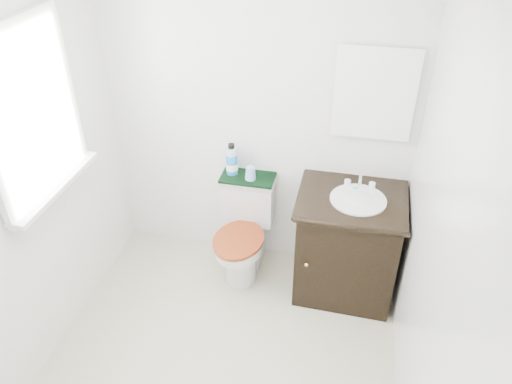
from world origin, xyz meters
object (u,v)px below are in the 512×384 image
at_px(vanity, 348,242).
at_px(cup, 250,173).
at_px(mouthwash_bottle, 232,160).
at_px(trash_bin, 241,263).
at_px(toilet, 245,233).

xyz_separation_m(vanity, cup, (-0.75, 0.16, 0.38)).
bearing_deg(mouthwash_bottle, trash_bin, -66.50).
bearing_deg(toilet, vanity, -4.95).
bearing_deg(mouthwash_bottle, cup, -17.60).
distance_m(trash_bin, mouthwash_bottle, 0.79).
height_order(toilet, cup, cup).
height_order(toilet, mouthwash_bottle, mouthwash_bottle).
bearing_deg(cup, vanity, -12.17).
xyz_separation_m(toilet, vanity, (0.78, -0.07, 0.10)).
relative_size(vanity, mouthwash_bottle, 3.79).
height_order(toilet, trash_bin, toilet).
distance_m(toilet, vanity, 0.79).
distance_m(trash_bin, cup, 0.71).
distance_m(mouthwash_bottle, cup, 0.17).
xyz_separation_m(toilet, mouthwash_bottle, (-0.12, 0.14, 0.55)).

